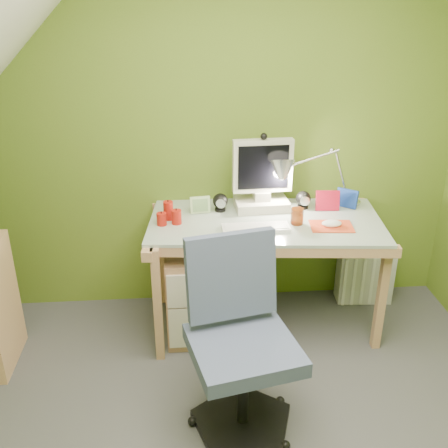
{
  "coord_description": "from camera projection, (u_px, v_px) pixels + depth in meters",
  "views": [
    {
      "loc": [
        -0.22,
        -1.71,
        2.09
      ],
      "look_at": [
        0.0,
        1.0,
        0.85
      ],
      "focal_mm": 42.0,
      "sensor_mm": 36.0,
      "label": 1
    }
  ],
  "objects": [
    {
      "name": "monitor",
      "position": [
        262.0,
        171.0,
        3.31
      ],
      "size": [
        0.39,
        0.24,
        0.51
      ],
      "primitive_type": null,
      "rotation": [
        0.0,
        0.0,
        0.05
      ],
      "color": "beige",
      "rests_on": "desk"
    },
    {
      "name": "wall_back",
      "position": [
        217.0,
        137.0,
        3.39
      ],
      "size": [
        3.2,
        0.01,
        2.4
      ],
      "primitive_type": "cube",
      "color": "olive",
      "rests_on": "floor"
    },
    {
      "name": "task_chair",
      "position": [
        244.0,
        346.0,
        2.52
      ],
      "size": [
        0.67,
        0.67,
        1.02
      ],
      "primitive_type": null,
      "rotation": [
        0.0,
        0.0,
        0.22
      ],
      "color": "#414B6A",
      "rests_on": "floor"
    },
    {
      "name": "speaker_left",
      "position": [
        220.0,
        202.0,
        3.35
      ],
      "size": [
        0.12,
        0.12,
        0.12
      ],
      "primitive_type": null,
      "rotation": [
        0.0,
        0.0,
        -0.21
      ],
      "color": "black",
      "rests_on": "desk"
    },
    {
      "name": "mousepad",
      "position": [
        331.0,
        226.0,
        3.15
      ],
      "size": [
        0.27,
        0.2,
        0.01
      ],
      "primitive_type": "cube",
      "rotation": [
        0.0,
        0.0,
        -0.09
      ],
      "color": "#D34321",
      "rests_on": "desk"
    },
    {
      "name": "amber_tumbler",
      "position": [
        297.0,
        216.0,
        3.17
      ],
      "size": [
        0.09,
        0.09,
        0.1
      ],
      "primitive_type": "cylinder",
      "rotation": [
        0.0,
        0.0,
        -0.24
      ],
      "color": "brown",
      "rests_on": "desk"
    },
    {
      "name": "mouse",
      "position": [
        332.0,
        224.0,
        3.14
      ],
      "size": [
        0.14,
        0.1,
        0.04
      ],
      "primitive_type": "ellipsoid",
      "rotation": [
        0.0,
        0.0,
        -0.21
      ],
      "color": "white",
      "rests_on": "mousepad"
    },
    {
      "name": "photo_frame_blue",
      "position": [
        347.0,
        198.0,
        3.41
      ],
      "size": [
        0.12,
        0.1,
        0.12
      ],
      "primitive_type": "cube",
      "rotation": [
        0.0,
        0.0,
        -0.67
      ],
      "color": "navy",
      "rests_on": "desk"
    },
    {
      "name": "desk",
      "position": [
        264.0,
        273.0,
        3.41
      ],
      "size": [
        1.49,
        0.84,
        0.77
      ],
      "primitive_type": null,
      "rotation": [
        0.0,
        0.0,
        -0.09
      ],
      "color": "tan",
      "rests_on": "floor"
    },
    {
      "name": "keyboard",
      "position": [
        256.0,
        228.0,
        3.12
      ],
      "size": [
        0.4,
        0.13,
        0.02
      ],
      "primitive_type": "cube",
      "rotation": [
        0.0,
        0.0,
        0.02
      ],
      "color": "white",
      "rests_on": "desk"
    },
    {
      "name": "photo_frame_green",
      "position": [
        200.0,
        205.0,
        3.33
      ],
      "size": [
        0.13,
        0.03,
        0.11
      ],
      "primitive_type": "cube",
      "rotation": [
        0.0,
        0.0,
        0.11
      ],
      "color": "#B3D593",
      "rests_on": "desk"
    },
    {
      "name": "radiator",
      "position": [
        365.0,
        276.0,
        3.76
      ],
      "size": [
        0.4,
        0.18,
        0.38
      ],
      "primitive_type": "cube",
      "rotation": [
        0.0,
        0.0,
        -0.07
      ],
      "color": "silver",
      "rests_on": "floor"
    },
    {
      "name": "speaker_right",
      "position": [
        303.0,
        200.0,
        3.39
      ],
      "size": [
        0.11,
        0.11,
        0.12
      ],
      "primitive_type": null,
      "rotation": [
        0.0,
        0.0,
        -0.18
      ],
      "color": "black",
      "rests_on": "desk"
    },
    {
      "name": "photo_frame_red",
      "position": [
        328.0,
        201.0,
        3.37
      ],
      "size": [
        0.15,
        0.03,
        0.13
      ],
      "primitive_type": "cube",
      "rotation": [
        0.0,
        0.0,
        -0.08
      ],
      "color": "#B7132D",
      "rests_on": "desk"
    },
    {
      "name": "candle_cluster",
      "position": [
        168.0,
        213.0,
        3.19
      ],
      "size": [
        0.16,
        0.14,
        0.12
      ],
      "primitive_type": null,
      "rotation": [
        0.0,
        0.0,
        0.03
      ],
      "color": "#A8180E",
      "rests_on": "desk"
    },
    {
      "name": "desk_lamp",
      "position": [
        333.0,
        164.0,
        3.33
      ],
      "size": [
        0.55,
        0.25,
        0.58
      ],
      "primitive_type": null,
      "rotation": [
        0.0,
        0.0,
        -0.03
      ],
      "color": "silver",
      "rests_on": "desk"
    }
  ]
}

